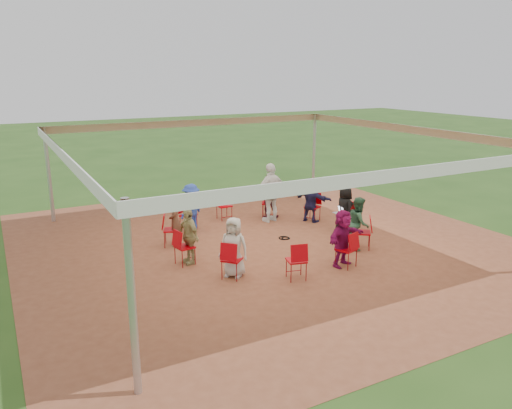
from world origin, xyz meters
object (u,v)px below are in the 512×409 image
chair_3 (224,206)px  person_seated_4 (175,221)px  chair_10 (363,233)px  person_seated_2 (268,196)px  cable_coil (285,238)px  person_seated_3 (191,207)px  chair_0 (348,217)px  chair_2 (268,203)px  laptop (340,211)px  person_seated_6 (234,247)px  chair_5 (171,230)px  person_seated_8 (359,223)px  chair_8 (296,261)px  person_seated_0 (345,209)px  person_seated_1 (311,200)px  chair_7 (232,260)px  person_seated_7 (343,238)px  chair_6 (185,247)px  chair_4 (188,215)px  chair_1 (312,207)px  chair_9 (346,249)px  person_seated_5 (189,236)px  standing_person (271,193)px

chair_3 → person_seated_4: bearing=34.8°
chair_10 → person_seated_4: size_ratio=0.63×
person_seated_2 → cable_coil: size_ratio=3.96×
person_seated_3 → chair_0: bearing=115.2°
chair_2 → laptop: chair_2 is taller
chair_3 → laptop: chair_3 is taller
chair_3 → person_seated_6: size_ratio=0.63×
chair_5 → person_seated_8: size_ratio=0.63×
chair_5 → chair_2: bearing=130.9°
chair_8 → laptop: size_ratio=2.78×
person_seated_0 → person_seated_4: size_ratio=1.00×
chair_0 → person_seated_1: person_seated_1 is taller
chair_7 → person_seated_7: 2.78m
person_seated_3 → person_seated_4: same height
chair_6 → laptop: 4.91m
chair_2 → laptop: size_ratio=2.78×
person_seated_2 → chair_7: bearing=81.6°
person_seated_0 → person_seated_3: (-3.91, 2.32, 0.00)m
chair_4 → person_seated_1: 3.88m
cable_coil → chair_0: bearing=-9.1°
chair_1 → chair_3: (-2.44, 1.44, 0.00)m
chair_9 → person_seated_8: size_ratio=0.63×
person_seated_7 → person_seated_8: same height
person_seated_1 → person_seated_5: same height
chair_5 → person_seated_6: 2.78m
standing_person → laptop: bearing=110.6°
chair_0 → chair_1: same height
standing_person → person_seated_2: bearing=-119.1°
chair_9 → standing_person: bearing=67.5°
person_seated_1 → laptop: bearing=157.0°
person_seated_4 → cable_coil: 3.14m
chair_4 → person_seated_0: 4.67m
chair_0 → standing_person: bearing=42.5°
chair_3 → person_seated_5: size_ratio=0.63×
laptop → chair_9: bearing=152.4°
chair_2 → person_seated_3: 2.78m
chair_0 → cable_coil: 2.06m
chair_1 → person_seated_5: size_ratio=0.63×
person_seated_3 → person_seated_1: bearing=130.9°
person_seated_2 → person_seated_0: bearing=147.3°
person_seated_2 → person_seated_8: (0.67, -3.72, 0.00)m
chair_4 → person_seated_1: size_ratio=0.63×
laptop → chair_0: bearing=-90.0°
person_seated_1 → laptop: (0.09, -1.37, -0.05)m
chair_9 → chair_10: (1.21, 0.84, 0.00)m
chair_10 → standing_person: 3.52m
chair_6 → person_seated_8: person_seated_8 is taller
person_seated_1 → standing_person: bearing=34.7°
chair_5 → person_seated_8: person_seated_8 is taller
chair_4 → chair_9: bearing=81.8°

